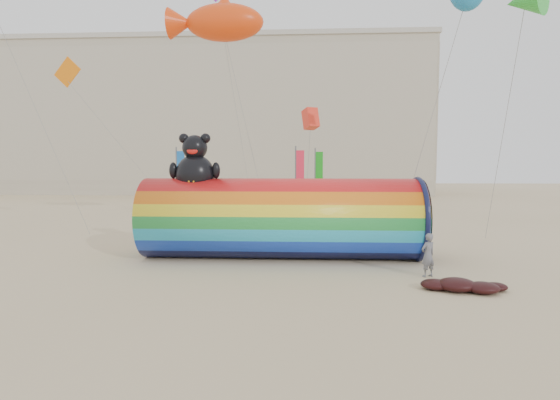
{
  "coord_description": "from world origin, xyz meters",
  "views": [
    {
      "loc": [
        1.47,
        -16.79,
        3.85
      ],
      "look_at": [
        0.5,
        1.5,
        2.4
      ],
      "focal_mm": 28.0,
      "sensor_mm": 36.0,
      "label": 1
    }
  ],
  "objects_px": {
    "kite_handler": "(428,255)",
    "fabric_bundle": "(463,285)",
    "hotel_building": "(210,121)",
    "windsock_assembly": "(281,216)"
  },
  "relations": [
    {
      "from": "kite_handler",
      "to": "fabric_bundle",
      "type": "relative_size",
      "value": 0.58
    },
    {
      "from": "hotel_building",
      "to": "windsock_assembly",
      "type": "xyz_separation_m",
      "value": [
        12.55,
        -44.71,
        -8.57
      ]
    },
    {
      "from": "windsock_assembly",
      "to": "fabric_bundle",
      "type": "distance_m",
      "value": 7.6
    },
    {
      "from": "hotel_building",
      "to": "windsock_assembly",
      "type": "height_order",
      "value": "hotel_building"
    },
    {
      "from": "hotel_building",
      "to": "kite_handler",
      "type": "distance_m",
      "value": 51.72
    },
    {
      "from": "fabric_bundle",
      "to": "kite_handler",
      "type": "bearing_deg",
      "value": 109.67
    },
    {
      "from": "hotel_building",
      "to": "kite_handler",
      "type": "relative_size",
      "value": 39.67
    },
    {
      "from": "hotel_building",
      "to": "kite_handler",
      "type": "bearing_deg",
      "value": -69.51
    },
    {
      "from": "windsock_assembly",
      "to": "kite_handler",
      "type": "relative_size",
      "value": 7.5
    },
    {
      "from": "kite_handler",
      "to": "fabric_bundle",
      "type": "xyz_separation_m",
      "value": [
        0.6,
        -1.69,
        -0.59
      ]
    }
  ]
}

